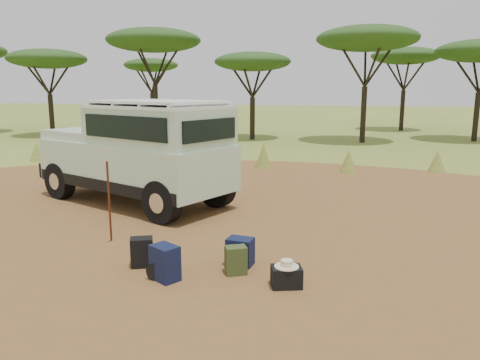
% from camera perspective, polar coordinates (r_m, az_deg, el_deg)
% --- Properties ---
extents(ground, '(140.00, 140.00, 0.00)m').
position_cam_1_polar(ground, '(8.65, -5.74, -8.24)').
color(ground, olive).
rests_on(ground, ground).
extents(dirt_clearing, '(23.00, 23.00, 0.01)m').
position_cam_1_polar(dirt_clearing, '(8.65, -5.74, -8.21)').
color(dirt_clearing, brown).
rests_on(dirt_clearing, ground).
extents(grass_fringe, '(36.60, 1.60, 0.90)m').
position_cam_1_polar(grass_fringe, '(16.81, 3.18, 2.75)').
color(grass_fringe, olive).
rests_on(grass_fringe, ground).
extents(acacia_treeline, '(46.70, 13.20, 6.26)m').
position_cam_1_polar(acacia_treeline, '(27.73, 7.97, 15.24)').
color(acacia_treeline, black).
rests_on(acacia_treeline, ground).
extents(safari_vehicle, '(5.63, 4.17, 2.58)m').
position_cam_1_polar(safari_vehicle, '(11.85, -12.23, 3.06)').
color(safari_vehicle, '#B7D4B5').
rests_on(safari_vehicle, ground).
extents(walking_staff, '(0.27, 0.49, 1.61)m').
position_cam_1_polar(walking_staff, '(8.86, -15.65, -2.69)').
color(walking_staff, maroon).
rests_on(walking_staff, ground).
extents(backpack_black, '(0.42, 0.37, 0.49)m').
position_cam_1_polar(backpack_black, '(7.85, -11.87, -8.62)').
color(backpack_black, black).
rests_on(backpack_black, ground).
extents(backpack_navy, '(0.51, 0.48, 0.55)m').
position_cam_1_polar(backpack_navy, '(7.25, -9.13, -9.97)').
color(backpack_navy, '#121B38').
rests_on(backpack_navy, ground).
extents(backpack_olive, '(0.39, 0.35, 0.45)m').
position_cam_1_polar(backpack_olive, '(7.39, -0.51, -9.78)').
color(backpack_olive, '#3D4A22').
rests_on(backpack_olive, ground).
extents(duffel_navy, '(0.46, 0.37, 0.46)m').
position_cam_1_polar(duffel_navy, '(7.73, 0.02, -8.76)').
color(duffel_navy, '#121B38').
rests_on(duffel_navy, ground).
extents(hard_case, '(0.50, 0.41, 0.31)m').
position_cam_1_polar(hard_case, '(7.01, 5.68, -11.68)').
color(hard_case, black).
rests_on(hard_case, ground).
extents(stuff_sack, '(0.34, 0.34, 0.30)m').
position_cam_1_polar(stuff_sack, '(7.38, -9.79, -10.64)').
color(stuff_sack, black).
rests_on(stuff_sack, ground).
extents(safari_hat, '(0.36, 0.36, 0.10)m').
position_cam_1_polar(safari_hat, '(6.93, 5.71, -10.20)').
color(safari_hat, beige).
rests_on(safari_hat, hard_case).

